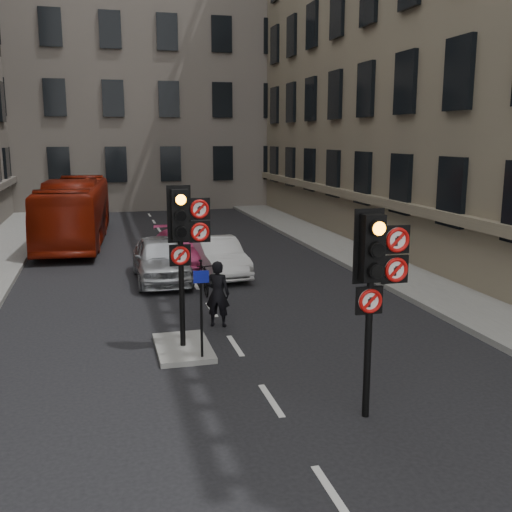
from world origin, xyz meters
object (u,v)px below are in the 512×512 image
signal_far (184,232)px  motorcyclist (218,294)px  bus_red (75,211)px  car_pink (183,249)px  signal_near (376,270)px  info_sign (201,302)px  car_white (218,257)px  motorcycle (203,277)px  car_silver (161,259)px

signal_far → motorcyclist: 2.62m
bus_red → car_pink: bearing=-53.5°
signal_near → bus_red: (-5.46, 19.02, -1.15)m
signal_far → info_sign: (0.21, -0.81, -1.36)m
car_white → signal_far: bearing=-110.9°
motorcycle → car_pink: bearing=89.3°
car_silver → car_pink: car_silver is taller
motorcyclist → car_pink: bearing=-67.5°
motorcyclist → car_white: bearing=-77.9°
motorcycle → signal_near: bearing=-82.6°
car_white → motorcycle: size_ratio=2.36×
info_sign → car_white: bearing=79.7°
car_white → car_pink: bearing=116.8°
motorcyclist → info_sign: info_sign is taller
car_white → info_sign: size_ratio=2.07×
signal_far → car_silver: bearing=89.0°
signal_near → motorcycle: (-1.42, 8.83, -2.08)m
signal_near → car_pink: signal_near is taller
signal_near → signal_far: (-2.60, 4.00, 0.12)m
car_white → car_pink: size_ratio=0.87×
signal_far → motorcycle: size_ratio=2.16×
signal_near → motorcyclist: (-1.59, 5.55, -1.74)m
signal_far → info_sign: bearing=-75.2°
signal_far → car_pink: size_ratio=0.79×
signal_near → car_white: bearing=92.5°
car_silver → motorcycle: size_ratio=2.61×
motorcycle → info_sign: info_sign is taller
signal_near → car_white: (-0.49, 11.18, -1.94)m
info_sign → motorcyclist: bearing=74.4°
signal_far → car_silver: 7.12m
car_white → motorcycle: 2.53m
car_white → signal_near: bearing=-92.0°
signal_near → car_white: signal_near is taller
signal_near → info_sign: bearing=126.8°
signal_near → info_sign: (-2.39, 3.19, -1.24)m
signal_near → car_silver: signal_near is taller
signal_near → car_pink: 13.06m
car_silver → car_white: (1.99, 0.34, -0.09)m
car_white → info_sign: (-1.90, -7.99, 0.69)m
bus_red → motorcycle: bearing=-64.5°
motorcycle → info_sign: 5.79m
signal_near → car_white: size_ratio=0.91×
car_white → car_pink: car_pink is taller
signal_near → motorcycle: 9.19m
car_white → motorcycle: bearing=-116.2°
car_pink → motorcycle: (0.08, -4.00, -0.16)m
motorcyclist → info_sign: size_ratio=0.89×
signal_near → bus_red: signal_near is taller
signal_near → car_silver: (-2.48, 10.84, -1.85)m
car_silver → car_white: 2.02m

